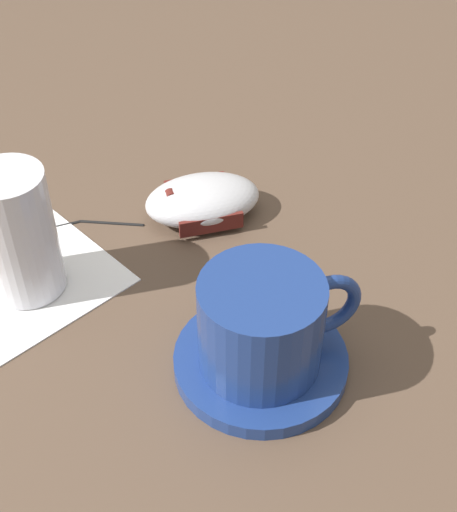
{
  "coord_description": "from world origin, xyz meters",
  "views": [
    {
      "loc": [
        -0.11,
        -0.44,
        0.42
      ],
      "look_at": [
        0.06,
        -0.03,
        0.03
      ],
      "focal_mm": 50.0,
      "sensor_mm": 36.0,
      "label": 1
    }
  ],
  "objects_px": {
    "saucer": "(261,361)",
    "drinking_glass": "(18,234)",
    "coffee_cup": "(264,324)",
    "computer_mouse": "(202,200)"
  },
  "relations": [
    {
      "from": "saucer",
      "to": "drinking_glass",
      "type": "xyz_separation_m",
      "value": [
        -0.14,
        0.15,
        0.05
      ]
    },
    {
      "from": "saucer",
      "to": "coffee_cup",
      "type": "distance_m",
      "value": 0.04
    },
    {
      "from": "coffee_cup",
      "to": "saucer",
      "type": "bearing_deg",
      "value": 89.99
    },
    {
      "from": "saucer",
      "to": "drinking_glass",
      "type": "relative_size",
      "value": 1.16
    },
    {
      "from": "saucer",
      "to": "computer_mouse",
      "type": "height_order",
      "value": "computer_mouse"
    },
    {
      "from": "coffee_cup",
      "to": "computer_mouse",
      "type": "relative_size",
      "value": 1.06
    },
    {
      "from": "drinking_glass",
      "to": "saucer",
      "type": "bearing_deg",
      "value": -47.48
    },
    {
      "from": "saucer",
      "to": "drinking_glass",
      "type": "distance_m",
      "value": 0.22
    },
    {
      "from": "coffee_cup",
      "to": "drinking_glass",
      "type": "distance_m",
      "value": 0.21
    },
    {
      "from": "saucer",
      "to": "coffee_cup",
      "type": "xyz_separation_m",
      "value": [
        -0.0,
        -0.0,
        0.04
      ]
    }
  ]
}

